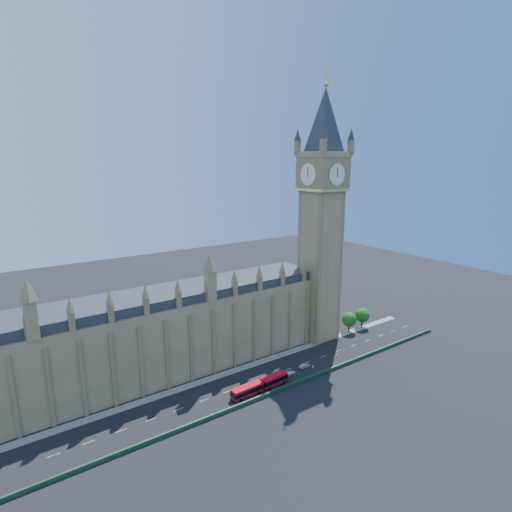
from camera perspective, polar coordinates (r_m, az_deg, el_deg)
ground at (r=134.09m, az=0.51°, el=-17.27°), size 400.00×400.00×0.00m
palace_westminster at (r=135.06m, az=-13.93°, el=-10.85°), size 120.00×20.00×28.00m
elizabeth_tower at (r=151.47m, az=9.39°, el=7.88°), size 20.59×20.59×105.00m
bridge_parapet at (r=127.58m, az=2.96°, el=-18.70°), size 160.00×0.60×1.20m
kerb_north at (r=140.92m, az=-1.80°, el=-15.64°), size 160.00×3.00×0.16m
tree_east_near at (r=170.15m, az=13.20°, el=-8.72°), size 6.00×6.00×8.50m
tree_east_far at (r=175.84m, az=14.98°, el=-8.10°), size 6.00×6.00×8.50m
red_bus at (r=127.73m, az=0.59°, el=-18.01°), size 20.07×3.91×3.39m
car_grey at (r=132.16m, az=3.59°, el=-17.42°), size 4.53×2.26×1.48m
car_silver at (r=141.64m, az=6.97°, el=-15.30°), size 4.22×1.66×1.37m
car_white at (r=137.07m, az=4.87°, el=-16.31°), size 4.33×2.08×1.22m
cone_a at (r=141.97m, az=8.13°, el=-15.44°), size 0.48×0.48×0.63m
cone_b at (r=149.57m, az=11.11°, el=-13.99°), size 0.52×0.52×0.69m
cone_c at (r=142.33m, az=8.07°, el=-15.32°), size 0.65×0.65×0.78m
cone_d at (r=150.96m, az=11.47°, el=-13.72°), size 0.51×0.51×0.80m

